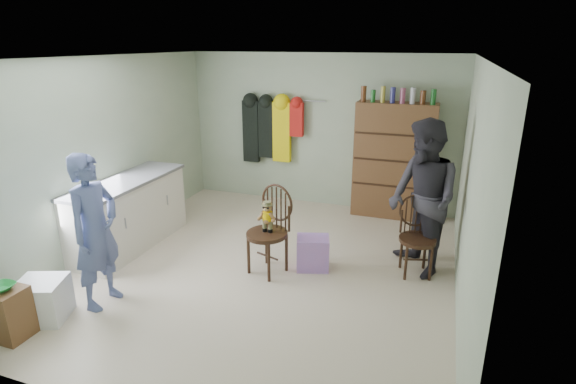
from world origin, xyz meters
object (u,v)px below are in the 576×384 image
at_px(counter, 129,213).
at_px(chair_far, 417,233).
at_px(dresser, 393,160).
at_px(chair_front, 270,225).

height_order(counter, chair_far, chair_far).
bearing_deg(dresser, chair_front, -115.99).
bearing_deg(dresser, chair_far, -74.10).
relative_size(chair_front, chair_far, 1.11).
relative_size(chair_front, dresser, 0.53).
relative_size(counter, chair_far, 1.93).
relative_size(chair_far, dresser, 0.47).
bearing_deg(counter, chair_far, 7.56).
distance_m(counter, chair_far, 3.75).
relative_size(counter, chair_front, 1.73).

